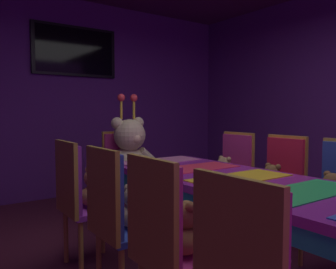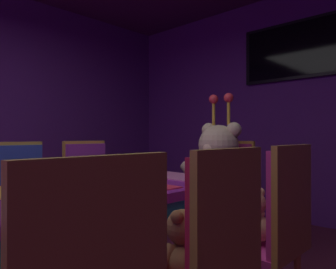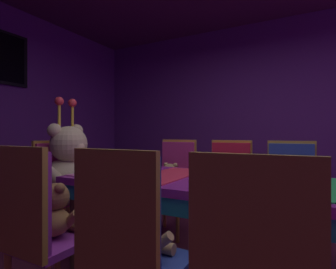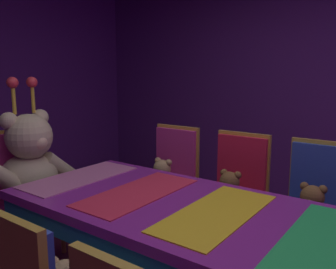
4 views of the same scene
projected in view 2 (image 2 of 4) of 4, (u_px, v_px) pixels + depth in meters
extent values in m
cube|color=#59267F|center=(295.00, 105.00, 3.89)|extent=(5.20, 0.12, 2.80)
cube|color=purple|center=(35.00, 200.00, 1.56)|extent=(0.90, 2.37, 0.05)
cube|color=teal|center=(35.00, 215.00, 1.56)|extent=(0.88, 2.33, 0.10)
cylinder|color=#4C3826|center=(224.00, 241.00, 2.07)|extent=(0.07, 0.07, 0.69)
cylinder|color=#4C3826|center=(144.00, 220.00, 2.60)|extent=(0.07, 0.07, 0.69)
cube|color=yellow|center=(35.00, 194.00, 1.56)|extent=(0.77, 0.32, 0.01)
cube|color=#E52D4C|center=(118.00, 183.00, 1.93)|extent=(0.77, 0.32, 0.01)
cube|color=pink|center=(174.00, 176.00, 2.29)|extent=(0.77, 0.32, 0.01)
cube|color=#2D47B2|center=(26.00, 220.00, 2.24)|extent=(0.40, 0.40, 0.04)
cube|color=#2D47B2|center=(16.00, 179.00, 2.37)|extent=(0.05, 0.38, 0.50)
cube|color=gold|center=(15.00, 179.00, 2.38)|extent=(0.03, 0.41, 0.55)
cylinder|color=gold|center=(58.00, 252.00, 2.25)|extent=(0.04, 0.04, 0.42)
cylinder|color=gold|center=(11.00, 266.00, 2.02)|extent=(0.04, 0.04, 0.42)
cylinder|color=gold|center=(38.00, 242.00, 2.47)|extent=(0.04, 0.04, 0.42)
ellipsoid|color=tan|center=(26.00, 206.00, 2.24)|extent=(0.17, 0.17, 0.14)
sphere|color=tan|center=(27.00, 189.00, 2.23)|extent=(0.14, 0.14, 0.14)
sphere|color=tan|center=(30.00, 191.00, 2.20)|extent=(0.05, 0.05, 0.05)
sphere|color=tan|center=(33.00, 181.00, 2.28)|extent=(0.05, 0.05, 0.05)
sphere|color=tan|center=(19.00, 182.00, 2.21)|extent=(0.05, 0.05, 0.05)
cylinder|color=tan|center=(40.00, 203.00, 2.28)|extent=(0.05, 0.12, 0.11)
cylinder|color=tan|center=(15.00, 207.00, 2.16)|extent=(0.05, 0.12, 0.11)
cylinder|color=tan|center=(39.00, 214.00, 2.20)|extent=(0.06, 0.13, 0.06)
cylinder|color=tan|center=(26.00, 217.00, 2.13)|extent=(0.06, 0.13, 0.06)
cube|color=purple|center=(97.00, 206.00, 2.69)|extent=(0.40, 0.40, 0.04)
cube|color=purple|center=(86.00, 172.00, 2.81)|extent=(0.05, 0.38, 0.50)
cube|color=gold|center=(84.00, 172.00, 2.83)|extent=(0.03, 0.41, 0.55)
cylinder|color=gold|center=(124.00, 233.00, 2.69)|extent=(0.04, 0.04, 0.42)
cylinder|color=gold|center=(92.00, 242.00, 2.46)|extent=(0.04, 0.04, 0.42)
cylinder|color=gold|center=(102.00, 226.00, 2.91)|extent=(0.04, 0.04, 0.42)
cylinder|color=gold|center=(70.00, 233.00, 2.68)|extent=(0.04, 0.04, 0.42)
ellipsoid|color=olive|center=(97.00, 193.00, 2.69)|extent=(0.19, 0.19, 0.16)
sphere|color=olive|center=(99.00, 177.00, 2.68)|extent=(0.16, 0.16, 0.16)
sphere|color=#AE7747|center=(102.00, 179.00, 2.64)|extent=(0.06, 0.06, 0.06)
sphere|color=olive|center=(103.00, 169.00, 2.73)|extent=(0.06, 0.06, 0.06)
sphere|color=olive|center=(91.00, 170.00, 2.65)|extent=(0.06, 0.06, 0.06)
cylinder|color=olive|center=(110.00, 191.00, 2.73)|extent=(0.05, 0.14, 0.13)
cylinder|color=olive|center=(90.00, 194.00, 2.59)|extent=(0.05, 0.14, 0.13)
cylinder|color=olive|center=(112.00, 201.00, 2.64)|extent=(0.07, 0.15, 0.07)
cylinder|color=olive|center=(101.00, 203.00, 2.56)|extent=(0.07, 0.15, 0.07)
sphere|color=brown|center=(53.00, 269.00, 0.87)|extent=(0.14, 0.14, 0.14)
sphere|color=#99663C|center=(45.00, 268.00, 0.90)|extent=(0.05, 0.05, 0.05)
sphere|color=brown|center=(37.00, 256.00, 0.82)|extent=(0.05, 0.05, 0.05)
sphere|color=brown|center=(74.00, 245.00, 0.90)|extent=(0.05, 0.05, 0.05)
cube|color=red|center=(225.00, 225.00, 1.14)|extent=(0.05, 0.38, 0.50)
cube|color=gold|center=(230.00, 226.00, 1.13)|extent=(0.03, 0.41, 0.55)
ellipsoid|color=brown|center=(186.00, 260.00, 1.26)|extent=(0.18, 0.18, 0.14)
sphere|color=brown|center=(183.00, 227.00, 1.28)|extent=(0.14, 0.14, 0.14)
sphere|color=#99663C|center=(174.00, 227.00, 1.31)|extent=(0.05, 0.05, 0.05)
sphere|color=brown|center=(177.00, 217.00, 1.23)|extent=(0.05, 0.05, 0.05)
sphere|color=brown|center=(194.00, 212.00, 1.30)|extent=(0.05, 0.05, 0.05)
cylinder|color=brown|center=(164.00, 260.00, 1.23)|extent=(0.05, 0.12, 0.12)
cylinder|color=brown|center=(193.00, 248.00, 1.35)|extent=(0.05, 0.12, 0.12)
cylinder|color=brown|center=(157.00, 267.00, 1.31)|extent=(0.06, 0.13, 0.06)
cylinder|color=brown|center=(173.00, 261.00, 1.38)|extent=(0.06, 0.13, 0.06)
cube|color=#CC338C|center=(255.00, 247.00, 1.70)|extent=(0.40, 0.40, 0.04)
cube|color=#CC338C|center=(289.00, 201.00, 1.57)|extent=(0.05, 0.38, 0.50)
cube|color=gold|center=(293.00, 201.00, 1.56)|extent=(0.03, 0.41, 0.55)
ellipsoid|color=tan|center=(255.00, 228.00, 1.70)|extent=(0.18, 0.18, 0.14)
sphere|color=tan|center=(253.00, 203.00, 1.71)|extent=(0.14, 0.14, 0.14)
sphere|color=tan|center=(244.00, 204.00, 1.74)|extent=(0.05, 0.05, 0.05)
sphere|color=tan|center=(250.00, 195.00, 1.66)|extent=(0.05, 0.05, 0.05)
sphere|color=tan|center=(260.00, 193.00, 1.74)|extent=(0.05, 0.05, 0.05)
cylinder|color=tan|center=(240.00, 228.00, 1.66)|extent=(0.05, 0.13, 0.12)
cylinder|color=tan|center=(257.00, 221.00, 1.79)|extent=(0.05, 0.13, 0.12)
cylinder|color=tan|center=(232.00, 235.00, 1.74)|extent=(0.06, 0.13, 0.06)
cylinder|color=tan|center=(241.00, 231.00, 1.81)|extent=(0.06, 0.13, 0.06)
cube|color=#CC338C|center=(221.00, 205.00, 2.73)|extent=(0.40, 0.40, 0.04)
cube|color=#CC338C|center=(232.00, 172.00, 2.86)|extent=(0.38, 0.05, 0.50)
cube|color=gold|center=(234.00, 171.00, 2.87)|extent=(0.41, 0.03, 0.55)
cylinder|color=gold|center=(247.00, 232.00, 2.73)|extent=(0.04, 0.04, 0.42)
cylinder|color=gold|center=(227.00, 241.00, 2.50)|extent=(0.04, 0.04, 0.42)
cylinder|color=gold|center=(216.00, 224.00, 2.95)|extent=(0.04, 0.04, 0.42)
cylinder|color=gold|center=(195.00, 232.00, 2.72)|extent=(0.04, 0.04, 0.42)
ellipsoid|color=beige|center=(221.00, 181.00, 2.73)|extent=(0.42, 0.42, 0.34)
sphere|color=beige|center=(218.00, 145.00, 2.70)|extent=(0.34, 0.34, 0.34)
sphere|color=#FDDCAD|center=(210.00, 148.00, 2.62)|extent=(0.13, 0.13, 0.13)
sphere|color=beige|center=(234.00, 130.00, 2.64)|extent=(0.13, 0.13, 0.13)
sphere|color=beige|center=(209.00, 130.00, 2.82)|extent=(0.13, 0.13, 0.13)
cylinder|color=beige|center=(237.00, 180.00, 2.52)|extent=(0.30, 0.12, 0.28)
cylinder|color=beige|center=(195.00, 175.00, 2.81)|extent=(0.30, 0.12, 0.28)
cylinder|color=beige|center=(213.00, 201.00, 2.45)|extent=(0.32, 0.14, 0.14)
cylinder|color=beige|center=(190.00, 197.00, 2.60)|extent=(0.32, 0.14, 0.14)
cylinder|color=gold|center=(229.00, 111.00, 2.68)|extent=(0.03, 0.03, 0.23)
sphere|color=#E5333F|center=(229.00, 98.00, 2.68)|extent=(0.08, 0.08, 0.08)
cylinder|color=gold|center=(214.00, 112.00, 2.78)|extent=(0.03, 0.03, 0.23)
sphere|color=#E5333F|center=(214.00, 99.00, 2.78)|extent=(0.08, 0.08, 0.08)
cube|color=black|center=(292.00, 51.00, 3.83)|extent=(1.20, 0.05, 0.70)
cube|color=black|center=(291.00, 50.00, 3.81)|extent=(1.10, 0.01, 0.62)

